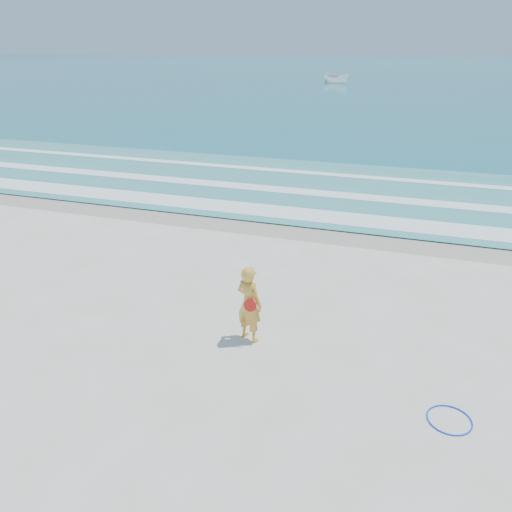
% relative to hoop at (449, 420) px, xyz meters
% --- Properties ---
extents(ground, '(400.00, 400.00, 0.00)m').
position_rel_hoop_xyz_m(ground, '(-4.64, -0.54, -0.01)').
color(ground, silver).
rests_on(ground, ground).
extents(wet_sand, '(400.00, 2.40, 0.00)m').
position_rel_hoop_xyz_m(wet_sand, '(-4.64, 8.46, -0.01)').
color(wet_sand, '#B2A893').
rests_on(wet_sand, ground).
extents(ocean, '(400.00, 190.00, 0.04)m').
position_rel_hoop_xyz_m(ocean, '(-4.64, 104.46, 0.01)').
color(ocean, '#19727F').
rests_on(ocean, ground).
extents(shallow, '(400.00, 10.00, 0.01)m').
position_rel_hoop_xyz_m(shallow, '(-4.64, 13.46, 0.03)').
color(shallow, '#59B7AD').
rests_on(shallow, ocean).
extents(foam_near, '(400.00, 1.40, 0.01)m').
position_rel_hoop_xyz_m(foam_near, '(-4.64, 9.76, 0.04)').
color(foam_near, white).
rests_on(foam_near, shallow).
extents(foam_mid, '(400.00, 0.90, 0.01)m').
position_rel_hoop_xyz_m(foam_mid, '(-4.64, 12.66, 0.04)').
color(foam_mid, white).
rests_on(foam_mid, shallow).
extents(foam_far, '(400.00, 0.60, 0.01)m').
position_rel_hoop_xyz_m(foam_far, '(-4.64, 15.96, 0.04)').
color(foam_far, white).
rests_on(foam_far, shallow).
extents(hoop, '(0.90, 0.90, 0.03)m').
position_rel_hoop_xyz_m(hoop, '(0.00, 0.00, 0.00)').
color(hoop, '#0D34F0').
rests_on(hoop, ground).
extents(boat, '(4.49, 2.40, 1.64)m').
position_rel_hoop_xyz_m(boat, '(-14.05, 69.88, 0.85)').
color(boat, white).
rests_on(boat, ocean).
extents(woman, '(0.73, 0.61, 1.71)m').
position_rel_hoop_xyz_m(woman, '(-4.06, 1.33, 0.84)').
color(woman, gold).
rests_on(woman, ground).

